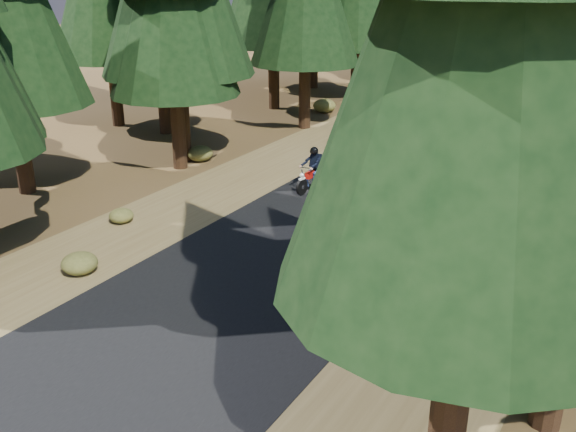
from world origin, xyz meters
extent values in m
plane|color=#463119|center=(0.00, 0.00, 0.00)|extent=(120.00, 120.00, 0.00)
cube|color=black|center=(0.00, 5.00, 0.01)|extent=(6.00, 100.00, 0.01)
cube|color=brown|center=(-4.60, 5.00, 0.00)|extent=(3.20, 100.00, 0.01)
cube|color=brown|center=(4.60, 5.00, 0.00)|extent=(3.20, 100.00, 0.01)
cylinder|color=black|center=(5.66, -3.70, 2.92)|extent=(0.53, 0.53, 5.85)
cylinder|color=black|center=(6.77, -1.94, 2.55)|extent=(0.50, 0.50, 5.11)
cylinder|color=black|center=(-9.82, 1.53, 2.87)|extent=(0.53, 0.53, 5.73)
cylinder|color=black|center=(-7.26, 6.17, 2.67)|extent=(0.51, 0.51, 5.34)
cylinder|color=black|center=(6.06, 4.48, 2.26)|extent=(0.48, 0.48, 4.52)
cylinder|color=black|center=(-7.70, 6.96, 3.21)|extent=(0.56, 0.56, 6.43)
cylinder|color=black|center=(-11.13, 9.93, 2.78)|extent=(0.52, 0.52, 5.56)
cylinder|color=black|center=(-6.35, 13.89, 2.86)|extent=(0.53, 0.53, 5.72)
cylinder|color=black|center=(-9.76, 16.85, 3.18)|extent=(0.55, 0.55, 6.37)
cylinder|color=black|center=(-7.00, 20.76, 2.82)|extent=(0.53, 0.53, 5.64)
cylinder|color=black|center=(-10.86, 23.22, 2.72)|extent=(0.52, 0.52, 5.45)
cylinder|color=black|center=(-8.12, 27.46, 2.21)|extent=(0.48, 0.48, 4.42)
cylinder|color=black|center=(-11.79, 32.77, 2.37)|extent=(0.49, 0.49, 4.75)
cylinder|color=black|center=(-14.00, 10.00, 3.00)|extent=(0.54, 0.54, 6.00)
cylinder|color=black|center=(-13.00, 22.00, 3.20)|extent=(0.56, 0.56, 6.40)
cylinder|color=black|center=(-7.00, 37.00, 3.20)|extent=(0.56, 0.56, 6.40)
cylinder|color=black|center=(-10.00, 40.00, 3.40)|extent=(0.57, 0.57, 6.80)
cylinder|color=black|center=(-4.00, 43.00, 3.00)|extent=(0.54, 0.54, 6.00)
cylinder|color=black|center=(0.00, 46.00, 3.40)|extent=(0.57, 0.57, 6.80)
cylinder|color=black|center=(-13.00, 36.00, 2.80)|extent=(0.52, 0.52, 5.60)
ellipsoid|color=#474C1E|center=(-3.82, -1.82, 0.26)|extent=(0.86, 0.86, 0.52)
ellipsoid|color=#474C1E|center=(-4.46, 13.88, 0.21)|extent=(0.71, 0.71, 0.42)
ellipsoid|color=#474C1E|center=(-7.18, 7.24, 0.29)|extent=(0.97, 0.97, 0.58)
ellipsoid|color=#474C1E|center=(-5.29, 1.10, 0.21)|extent=(0.69, 0.69, 0.42)
ellipsoid|color=#474C1E|center=(-7.06, 17.26, 0.34)|extent=(1.13, 1.13, 0.68)
cube|color=black|center=(1.37, 1.37, 1.15)|extent=(0.40, 0.27, 0.55)
sphere|color=#AD061C|center=(1.37, 1.37, 1.55)|extent=(0.33, 0.33, 0.31)
cube|color=black|center=(-1.91, 6.28, 0.98)|extent=(0.34, 0.23, 0.47)
sphere|color=black|center=(-1.91, 6.28, 1.32)|extent=(0.29, 0.29, 0.26)
camera|label=1|loc=(7.42, -11.25, 6.85)|focal=40.00mm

